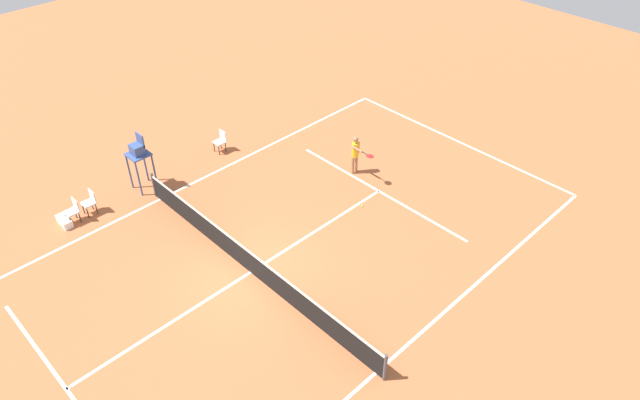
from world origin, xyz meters
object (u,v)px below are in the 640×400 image
object	(u,v)px
courtside_chair_far	(90,201)
equipment_bag	(64,221)
courtside_chair_mid	(221,140)
player_serving	(356,152)
umpire_chair	(138,154)
courtside_chair_near	(73,210)
tennis_ball	(362,206)

from	to	relation	value
courtside_chair_far	equipment_bag	distance (m)	1.14
courtside_chair_mid	equipment_bag	xyz separation A→B (m)	(0.00, 7.13, -0.38)
player_serving	courtside_chair_far	distance (m)	10.37
courtside_chair_mid	equipment_bag	distance (m)	7.14
player_serving	umpire_chair	size ratio (longest dim) A/B	0.71
umpire_chair	courtside_chair_mid	xyz separation A→B (m)	(0.04, -3.78, -1.07)
player_serving	courtside_chair_mid	xyz separation A→B (m)	(5.18, 2.94, -0.48)
player_serving	equipment_bag	world-z (taller)	player_serving
courtside_chair_near	courtside_chair_mid	size ratio (longest dim) A/B	1.00
tennis_ball	courtside_chair_far	size ratio (longest dim) A/B	0.07
courtside_chair_near	courtside_chair_mid	world-z (taller)	same
courtside_chair_mid	equipment_bag	bearing A→B (deg)	89.98
umpire_chair	courtside_chair_near	bearing A→B (deg)	91.23
equipment_bag	courtside_chair_far	bearing A→B (deg)	-92.62
equipment_bag	courtside_chair_mid	bearing A→B (deg)	-90.02
tennis_ball	courtside_chair_far	bearing A→B (deg)	47.71
courtside_chair_far	courtside_chair_mid	bearing A→B (deg)	-89.56
player_serving	courtside_chair_far	world-z (taller)	player_serving
player_serving	courtside_chair_near	world-z (taller)	player_serving
courtside_chair_mid	courtside_chair_near	bearing A→B (deg)	90.92
tennis_ball	equipment_bag	world-z (taller)	equipment_bag
player_serving	tennis_ball	size ratio (longest dim) A/B	25.00
umpire_chair	equipment_bag	distance (m)	3.65
courtside_chair_far	umpire_chair	bearing A→B (deg)	-89.94
courtside_chair_near	courtside_chair_far	size ratio (longest dim) A/B	1.00
courtside_chair_far	equipment_bag	size ratio (longest dim) A/B	1.25
player_serving	equipment_bag	distance (m)	11.36
equipment_bag	tennis_ball	bearing A→B (deg)	-128.74
player_serving	courtside_chair_near	size ratio (longest dim) A/B	1.79
courtside_chair_near	tennis_ball	bearing A→B (deg)	-129.56
tennis_ball	umpire_chair	world-z (taller)	umpire_chair
tennis_ball	courtside_chair_near	bearing A→B (deg)	50.44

